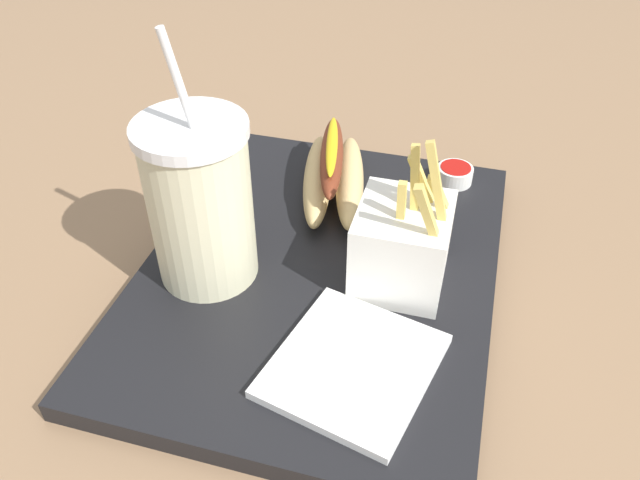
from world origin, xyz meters
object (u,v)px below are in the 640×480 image
at_px(hot_dog_1, 332,174).
at_px(napkin_stack, 353,365).
at_px(soda_cup, 200,203).
at_px(fries_basket, 402,245).
at_px(ketchup_cup_1, 455,174).

bearing_deg(hot_dog_1, napkin_stack, 18.89).
bearing_deg(soda_cup, hot_dog_1, 152.57).
distance_m(soda_cup, hot_dog_1, 0.18).
bearing_deg(hot_dog_1, soda_cup, -27.43).
bearing_deg(fries_basket, ketchup_cup_1, 169.86).
relative_size(soda_cup, napkin_stack, 1.81).
relative_size(soda_cup, fries_basket, 1.60).
height_order(soda_cup, hot_dog_1, soda_cup).
xyz_separation_m(soda_cup, napkin_stack, (0.08, 0.16, -0.07)).
height_order(ketchup_cup_1, napkin_stack, ketchup_cup_1).
height_order(soda_cup, fries_basket, soda_cup).
xyz_separation_m(soda_cup, fries_basket, (-0.04, 0.17, -0.04)).
height_order(fries_basket, hot_dog_1, fries_basket).
xyz_separation_m(fries_basket, hot_dog_1, (-0.12, -0.10, -0.02)).
bearing_deg(fries_basket, soda_cup, -78.49).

